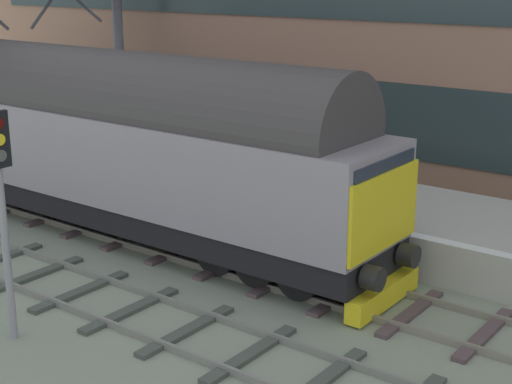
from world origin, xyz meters
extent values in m
plane|color=gray|center=(0.00, 0.00, 0.00)|extent=(140.00, 140.00, 0.00)
cube|color=slate|center=(-0.72, 0.00, 0.07)|extent=(0.07, 60.00, 0.15)
cube|color=slate|center=(0.72, 0.00, 0.07)|extent=(0.07, 60.00, 0.15)
cube|color=#4E3F43|center=(0.00, -3.75, 0.04)|extent=(2.50, 0.26, 0.09)
cube|color=#4E3F43|center=(0.00, -2.25, 0.04)|extent=(2.50, 0.26, 0.09)
cube|color=#4E3F43|center=(0.00, -0.75, 0.04)|extent=(2.50, 0.26, 0.09)
cube|color=#4E3F43|center=(0.00, 0.75, 0.04)|extent=(2.50, 0.26, 0.09)
cube|color=#4E3F43|center=(0.00, 2.25, 0.04)|extent=(2.50, 0.26, 0.09)
cube|color=#4E3F43|center=(0.00, 3.75, 0.04)|extent=(2.50, 0.26, 0.09)
cube|color=#4E3F43|center=(0.00, 5.25, 0.04)|extent=(2.50, 0.26, 0.09)
cube|color=#4E3F43|center=(0.00, 6.75, 0.04)|extent=(2.50, 0.26, 0.09)
cube|color=#4E3F43|center=(0.00, 8.25, 0.04)|extent=(2.50, 0.26, 0.09)
cube|color=#4E3F43|center=(0.00, 9.75, 0.04)|extent=(2.50, 0.26, 0.09)
cube|color=slate|center=(-3.94, 0.00, 0.07)|extent=(0.07, 60.00, 0.15)
cube|color=slate|center=(-2.51, 0.00, 0.07)|extent=(0.07, 60.00, 0.15)
cube|color=#414841|center=(-3.23, -2.25, 0.04)|extent=(2.50, 0.26, 0.09)
cube|color=#414841|center=(-3.23, -0.75, 0.04)|extent=(2.50, 0.26, 0.09)
cube|color=#414841|center=(-3.23, 0.75, 0.04)|extent=(2.50, 0.26, 0.09)
cube|color=#414841|center=(-3.23, 2.25, 0.04)|extent=(2.50, 0.26, 0.09)
cube|color=#414841|center=(-3.23, 3.75, 0.04)|extent=(2.50, 0.26, 0.09)
cube|color=#414841|center=(-3.23, 5.25, 0.04)|extent=(2.50, 0.26, 0.09)
cube|color=#A9AAA4|center=(3.60, 0.00, 0.50)|extent=(4.00, 44.00, 1.00)
cube|color=white|center=(1.75, 0.00, 1.00)|extent=(0.30, 44.00, 0.01)
cube|color=#29383A|center=(7.73, 1.27, 2.20)|extent=(0.06, 38.62, 2.24)
cube|color=black|center=(0.00, 7.08, 0.82)|extent=(2.56, 17.21, 0.60)
cube|color=gray|center=(0.00, 7.08, 2.17)|extent=(2.70, 17.21, 2.10)
cylinder|color=#3B3838|center=(0.00, 7.08, 3.40)|extent=(2.56, 15.83, 2.57)
cube|color=yellow|center=(0.00, -1.57, 2.02)|extent=(2.65, 0.08, 1.58)
cube|color=#232D3D|center=(0.00, -1.55, 2.75)|extent=(2.38, 0.04, 0.64)
cube|color=#232D3D|center=(1.37, 7.08, 2.47)|extent=(0.04, 12.05, 0.44)
cylinder|color=black|center=(-0.75, -1.78, 0.92)|extent=(0.48, 0.35, 0.48)
cylinder|color=black|center=(0.75, -1.78, 0.92)|extent=(0.48, 0.35, 0.48)
cube|color=yellow|center=(0.00, -1.63, 0.29)|extent=(2.43, 0.36, 0.47)
cylinder|color=black|center=(0.00, -0.05, 0.52)|extent=(1.64, 1.04, 1.04)
cylinder|color=black|center=(0.00, 1.05, 0.52)|extent=(1.64, 1.04, 1.04)
cylinder|color=black|center=(0.00, 2.15, 0.52)|extent=(1.64, 1.04, 1.04)
cylinder|color=gray|center=(-5.30, 3.16, 2.12)|extent=(0.14, 0.14, 4.24)
cylinder|color=#50504E|center=(-5.30, 3.04, 3.48)|extent=(0.20, 0.06, 0.20)
cylinder|color=slate|center=(6.50, 12.72, 2.90)|extent=(0.36, 0.36, 5.81)
cylinder|color=slate|center=(3.27, 12.72, 5.21)|extent=(1.06, 0.10, 1.06)
cylinder|color=slate|center=(5.16, 12.72, 5.21)|extent=(1.19, 0.10, 0.91)
camera|label=1|loc=(-12.81, -8.14, 6.55)|focal=53.73mm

